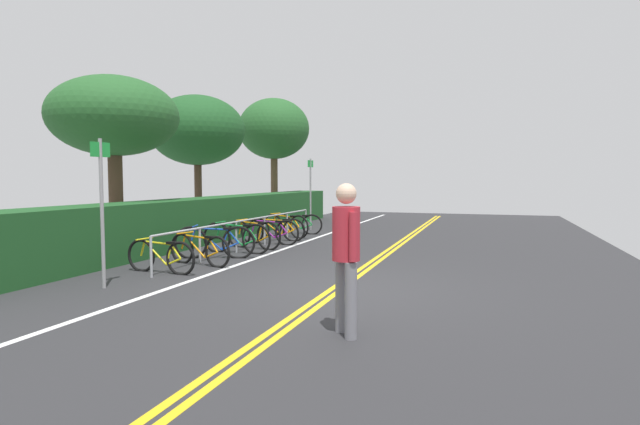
{
  "coord_description": "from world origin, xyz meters",
  "views": [
    {
      "loc": [
        -7.85,
        -2.36,
        1.81
      ],
      "look_at": [
        4.04,
        1.67,
        0.96
      ],
      "focal_mm": 28.27,
      "sensor_mm": 36.0,
      "label": 1
    }
  ],
  "objects": [
    {
      "name": "ground_plane",
      "position": [
        0.0,
        0.0,
        -0.03
      ],
      "size": [
        37.66,
        11.1,
        0.05
      ],
      "primitive_type": "cube",
      "color": "#2B2B2D"
    },
    {
      "name": "centre_line_yellow_inner",
      "position": [
        0.0,
        -0.08,
        0.0
      ],
      "size": [
        33.89,
        0.1,
        0.0
      ],
      "primitive_type": "cube",
      "color": "gold",
      "rests_on": "ground_plane"
    },
    {
      "name": "centre_line_yellow_outer",
      "position": [
        0.0,
        0.08,
        0.0
      ],
      "size": [
        33.89,
        0.1,
        0.0
      ],
      "primitive_type": "cube",
      "color": "gold",
      "rests_on": "ground_plane"
    },
    {
      "name": "bike_lane_stripe_white",
      "position": [
        0.0,
        2.65,
        0.0
      ],
      "size": [
        33.89,
        0.12,
        0.0
      ],
      "primitive_type": "cube",
      "color": "white",
      "rests_on": "ground_plane"
    },
    {
      "name": "bike_rack",
      "position": [
        3.86,
        3.49,
        0.6
      ],
      "size": [
        8.19,
        0.05,
        0.78
      ],
      "color": "#9EA0A5",
      "rests_on": "ground_plane"
    },
    {
      "name": "bicycle_0",
      "position": [
        0.23,
        3.61,
        0.32
      ],
      "size": [
        0.46,
        1.62,
        0.69
      ],
      "color": "black",
      "rests_on": "ground_plane"
    },
    {
      "name": "bicycle_1",
      "position": [
        1.23,
        3.38,
        0.33
      ],
      "size": [
        0.55,
        1.67,
        0.7
      ],
      "color": "black",
      "rests_on": "ground_plane"
    },
    {
      "name": "bicycle_2",
      "position": [
        2.13,
        3.54,
        0.37
      ],
      "size": [
        0.69,
        1.77,
        0.78
      ],
      "color": "black",
      "rests_on": "ground_plane"
    },
    {
      "name": "bicycle_3",
      "position": [
        3.01,
        3.47,
        0.37
      ],
      "size": [
        0.46,
        1.84,
        0.78
      ],
      "color": "black",
      "rests_on": "ground_plane"
    },
    {
      "name": "bicycle_4",
      "position": [
        3.85,
        3.42,
        0.36
      ],
      "size": [
        0.5,
        1.69,
        0.78
      ],
      "color": "black",
      "rests_on": "ground_plane"
    },
    {
      "name": "bicycle_5",
      "position": [
        4.79,
        3.4,
        0.34
      ],
      "size": [
        0.46,
        1.79,
        0.74
      ],
      "color": "black",
      "rests_on": "ground_plane"
    },
    {
      "name": "bicycle_6",
      "position": [
        5.59,
        3.55,
        0.33
      ],
      "size": [
        0.46,
        1.78,
        0.71
      ],
      "color": "black",
      "rests_on": "ground_plane"
    },
    {
      "name": "bicycle_7",
      "position": [
        6.5,
        3.62,
        0.35
      ],
      "size": [
        0.64,
        1.71,
        0.76
      ],
      "color": "black",
      "rests_on": "ground_plane"
    },
    {
      "name": "bicycle_8",
      "position": [
        7.37,
        3.59,
        0.33
      ],
      "size": [
        0.5,
        1.66,
        0.7
      ],
      "color": "black",
      "rests_on": "ground_plane"
    },
    {
      "name": "pedestrian",
      "position": [
        -2.33,
        -0.8,
        1.02
      ],
      "size": [
        0.4,
        0.34,
        1.76
      ],
      "color": "slate",
      "rests_on": "ground_plane"
    },
    {
      "name": "sign_post_near",
      "position": [
        -1.2,
        3.67,
        1.47
      ],
      "size": [
        0.36,
        0.09,
        2.46
      ],
      "color": "gray",
      "rests_on": "ground_plane"
    },
    {
      "name": "sign_post_far",
      "position": [
        8.85,
        3.65,
        1.49
      ],
      "size": [
        0.36,
        0.08,
        2.51
      ],
      "color": "gray",
      "rests_on": "ground_plane"
    },
    {
      "name": "hedge_backdrop",
      "position": [
        5.36,
        5.45,
        0.63
      ],
      "size": [
        17.14,
        1.15,
        1.25
      ],
      "primitive_type": "cube",
      "color": "#1C4C21",
      "rests_on": "ground_plane"
    },
    {
      "name": "tree_mid",
      "position": [
        2.6,
        6.67,
        3.35
      ],
      "size": [
        3.2,
        3.2,
        4.38
      ],
      "color": "#473323",
      "rests_on": "ground_plane"
    },
    {
      "name": "tree_far_right",
      "position": [
        7.28,
        7.22,
        3.45
      ],
      "size": [
        3.25,
        3.25,
        4.65
      ],
      "color": "#473323",
      "rests_on": "ground_plane"
    },
    {
      "name": "tree_extra",
      "position": [
        11.69,
        6.3,
        3.87
      ],
      "size": [
        2.96,
        2.96,
        5.16
      ],
      "color": "brown",
      "rests_on": "ground_plane"
    }
  ]
}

